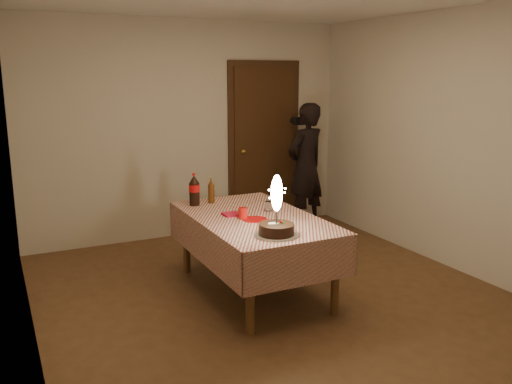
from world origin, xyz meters
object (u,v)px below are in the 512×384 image
birthday_cake (277,221)px  amber_bottle_left (211,191)px  red_cup (243,213)px  clear_cup (269,206)px  dining_table (254,227)px  red_plate (255,219)px  photographer (306,166)px  cola_bottle (194,190)px

birthday_cake → amber_bottle_left: (-0.07, 1.24, 0.00)m
red_cup → amber_bottle_left: bearing=92.6°
clear_cup → dining_table: bearing=-150.7°
birthday_cake → clear_cup: size_ratio=5.41×
red_plate → red_cup: 0.12m
red_cup → photographer: bearing=44.8°
birthday_cake → clear_cup: 0.77m
red_plate → photographer: bearing=47.5°
birthday_cake → red_plate: birthday_cake is taller
clear_cup → amber_bottle_left: (-0.36, 0.53, 0.07)m
red_plate → birthday_cake: bearing=-95.1°
birthday_cake → amber_bottle_left: 1.24m
cola_bottle → amber_bottle_left: bearing=4.9°
birthday_cake → cola_bottle: bearing=101.5°
red_plate → clear_cup: size_ratio=2.44×
dining_table → red_cup: bearing=-166.3°
cola_bottle → photographer: 2.09m
amber_bottle_left → photographer: size_ratio=0.16×
amber_bottle_left → photographer: bearing=29.7°
red_plate → red_cup: size_ratio=2.20×
dining_table → photographer: (1.52, 1.60, 0.19)m
birthday_cake → cola_bottle: birthday_cake is taller
dining_table → cola_bottle: bearing=117.6°
red_plate → cola_bottle: size_ratio=0.69×
clear_cup → photographer: size_ratio=0.06×
birthday_cake → red_cup: (-0.03, 0.56, -0.06)m
cola_bottle → photographer: bearing=27.6°
dining_table → amber_bottle_left: bearing=103.0°
amber_bottle_left → clear_cup: bearing=-55.4°
clear_cup → amber_bottle_left: size_ratio=0.35×
red_plate → photographer: size_ratio=0.14×
red_cup → amber_bottle_left: 0.68m
dining_table → clear_cup: clear_cup is taller
birthday_cake → cola_bottle: 1.25m
red_plate → amber_bottle_left: size_ratio=0.86×
dining_table → cola_bottle: size_ratio=5.42×
birthday_cake → red_plate: bearing=84.9°
red_cup → clear_cup: 0.36m
red_cup → clear_cup: (0.33, 0.15, -0.01)m
photographer → red_cup: bearing=-135.2°
cola_bottle → amber_bottle_left: cola_bottle is taller
dining_table → amber_bottle_left: size_ratio=6.75×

